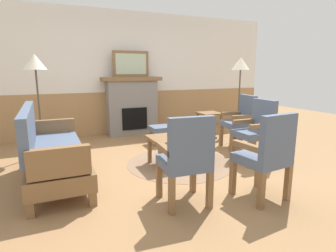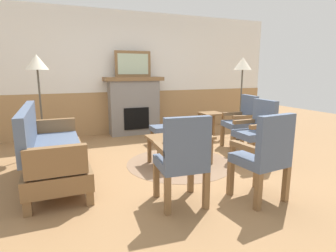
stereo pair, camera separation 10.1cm
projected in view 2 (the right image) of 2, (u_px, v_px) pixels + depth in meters
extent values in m
plane|color=#997047|center=(177.00, 166.00, 4.16)|extent=(14.00, 14.00, 0.00)
cube|color=white|center=(130.00, 74.00, 6.25)|extent=(7.20, 0.12, 2.70)
cube|color=#A87F51|center=(132.00, 112.00, 6.36)|extent=(7.20, 0.02, 0.95)
cube|color=gray|center=(134.00, 108.00, 6.17)|extent=(1.10, 0.36, 1.20)
cube|color=black|center=(137.00, 119.00, 6.04)|extent=(0.56, 0.02, 0.48)
cube|color=brown|center=(133.00, 79.00, 6.04)|extent=(1.30, 0.44, 0.08)
cube|color=brown|center=(133.00, 64.00, 5.98)|extent=(0.80, 0.03, 0.56)
cube|color=#B2C6A8|center=(133.00, 64.00, 5.96)|extent=(0.68, 0.01, 0.44)
cube|color=brown|center=(90.00, 198.00, 2.94)|extent=(0.08, 0.08, 0.16)
cube|color=brown|center=(77.00, 154.00, 4.46)|extent=(0.08, 0.08, 0.16)
cube|color=brown|center=(27.00, 208.00, 2.71)|extent=(0.08, 0.08, 0.16)
cube|color=brown|center=(36.00, 159.00, 4.23)|extent=(0.08, 0.08, 0.16)
cube|color=brown|center=(57.00, 162.00, 3.55)|extent=(0.70, 1.80, 0.20)
cube|color=slate|center=(56.00, 150.00, 3.52)|extent=(0.60, 1.70, 0.12)
cube|color=slate|center=(28.00, 128.00, 3.34)|extent=(0.10, 1.70, 0.50)
cube|color=brown|center=(56.00, 161.00, 2.73)|extent=(0.60, 0.10, 0.30)
cube|color=brown|center=(55.00, 129.00, 4.27)|extent=(0.60, 0.10, 0.30)
cube|color=brown|center=(159.00, 158.00, 3.87)|extent=(0.05, 0.05, 0.40)
cube|color=brown|center=(211.00, 152.00, 4.19)|extent=(0.05, 0.05, 0.40)
cube|color=brown|center=(149.00, 150.00, 4.27)|extent=(0.05, 0.05, 0.40)
cube|color=brown|center=(197.00, 145.00, 4.58)|extent=(0.05, 0.05, 0.40)
cube|color=brown|center=(180.00, 137.00, 4.18)|extent=(0.96, 0.56, 0.04)
cylinder|color=#896B51|center=(180.00, 163.00, 4.27)|extent=(1.64, 1.64, 0.01)
cube|color=#33663D|center=(176.00, 135.00, 4.16)|extent=(0.26, 0.16, 0.03)
cube|color=brown|center=(157.00, 140.00, 5.17)|extent=(0.05, 0.05, 0.26)
cube|color=brown|center=(172.00, 139.00, 5.28)|extent=(0.05, 0.05, 0.26)
cube|color=brown|center=(152.00, 137.00, 5.44)|extent=(0.05, 0.05, 0.26)
cube|color=brown|center=(166.00, 135.00, 5.56)|extent=(0.05, 0.05, 0.26)
cube|color=slate|center=(162.00, 129.00, 5.33)|extent=(0.40, 0.40, 0.10)
cube|color=brown|center=(233.00, 141.00, 4.81)|extent=(0.07, 0.07, 0.40)
cube|color=brown|center=(222.00, 136.00, 5.21)|extent=(0.07, 0.07, 0.40)
cube|color=brown|center=(254.00, 140.00, 4.91)|extent=(0.07, 0.07, 0.40)
cube|color=brown|center=(242.00, 135.00, 5.31)|extent=(0.07, 0.07, 0.40)
cube|color=slate|center=(238.00, 124.00, 5.01)|extent=(0.55, 0.55, 0.10)
cube|color=slate|center=(249.00, 108.00, 5.00)|extent=(0.15, 0.49, 0.48)
cube|color=brown|center=(245.00, 117.00, 4.79)|extent=(0.45, 0.14, 0.06)
cube|color=brown|center=(234.00, 114.00, 5.18)|extent=(0.45, 0.14, 0.06)
cube|color=brown|center=(249.00, 155.00, 4.00)|extent=(0.06, 0.06, 0.40)
cube|color=brown|center=(233.00, 148.00, 4.38)|extent=(0.06, 0.06, 0.40)
cube|color=brown|center=(272.00, 152.00, 4.15)|extent=(0.06, 0.06, 0.40)
cube|color=brown|center=(254.00, 146.00, 4.53)|extent=(0.06, 0.06, 0.40)
cube|color=slate|center=(253.00, 135.00, 4.22)|extent=(0.49, 0.49, 0.10)
cube|color=slate|center=(265.00, 115.00, 4.23)|extent=(0.09, 0.48, 0.48)
cube|color=brown|center=(263.00, 126.00, 3.99)|extent=(0.44, 0.08, 0.06)
cube|color=brown|center=(245.00, 121.00, 4.37)|extent=(0.44, 0.08, 0.06)
cube|color=brown|center=(230.00, 178.00, 3.16)|extent=(0.07, 0.07, 0.40)
cube|color=brown|center=(257.00, 172.00, 3.36)|extent=(0.07, 0.07, 0.40)
cube|color=brown|center=(258.00, 192.00, 2.80)|extent=(0.07, 0.07, 0.40)
cube|color=brown|center=(286.00, 184.00, 3.00)|extent=(0.07, 0.07, 0.40)
cube|color=slate|center=(259.00, 160.00, 3.03)|extent=(0.53, 0.53, 0.10)
cube|color=slate|center=(276.00, 138.00, 2.80)|extent=(0.49, 0.13, 0.48)
cube|color=brown|center=(246.00, 147.00, 2.90)|extent=(0.12, 0.44, 0.06)
cube|color=brown|center=(273.00, 142.00, 3.09)|extent=(0.12, 0.44, 0.06)
cube|color=brown|center=(156.00, 180.00, 3.10)|extent=(0.06, 0.06, 0.40)
cube|color=brown|center=(191.00, 176.00, 3.23)|extent=(0.06, 0.06, 0.40)
cube|color=brown|center=(168.00, 196.00, 2.71)|extent=(0.06, 0.06, 0.40)
cube|color=brown|center=(206.00, 190.00, 2.84)|extent=(0.06, 0.06, 0.40)
cube|color=slate|center=(180.00, 163.00, 2.92)|extent=(0.52, 0.52, 0.10)
cube|color=slate|center=(188.00, 141.00, 2.68)|extent=(0.48, 0.12, 0.48)
cube|color=brown|center=(162.00, 149.00, 2.83)|extent=(0.11, 0.44, 0.06)
cube|color=brown|center=(198.00, 146.00, 2.95)|extent=(0.11, 0.44, 0.06)
cube|color=brown|center=(199.00, 125.00, 5.91)|extent=(0.04, 0.04, 0.52)
cube|color=brown|center=(214.00, 124.00, 6.05)|extent=(0.04, 0.04, 0.52)
cube|color=brown|center=(208.00, 128.00, 5.59)|extent=(0.04, 0.04, 0.52)
cube|color=brown|center=(223.00, 127.00, 5.72)|extent=(0.04, 0.04, 0.52)
cube|color=brown|center=(211.00, 113.00, 5.76)|extent=(0.44, 0.44, 0.03)
cylinder|color=#332D28|center=(45.00, 153.00, 4.75)|extent=(0.24, 0.24, 0.03)
cylinder|color=#4C473D|center=(41.00, 112.00, 4.61)|extent=(0.03, 0.03, 1.40)
cone|color=silver|center=(37.00, 62.00, 4.44)|extent=(0.36, 0.36, 0.25)
cylinder|color=#332D28|center=(239.00, 138.00, 5.78)|extent=(0.24, 0.24, 0.03)
cylinder|color=#4C473D|center=(241.00, 105.00, 5.64)|extent=(0.03, 0.03, 1.40)
cone|color=silver|center=(243.00, 64.00, 5.48)|extent=(0.36, 0.36, 0.25)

